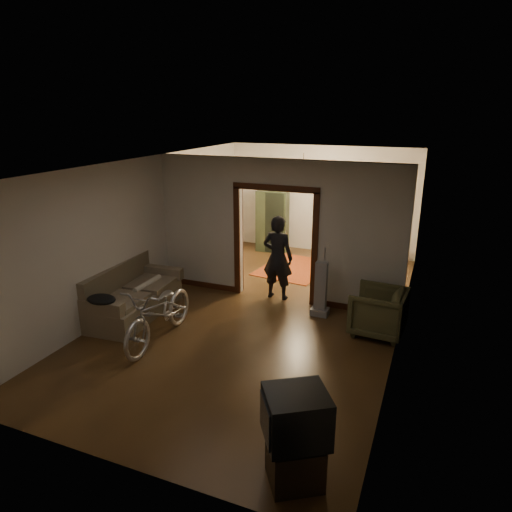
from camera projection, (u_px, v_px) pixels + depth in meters
The scene contains 24 objects.
floor at pixel (262, 311), 8.70m from camera, with size 5.00×8.50×0.01m, color #382311.
ceiling at pixel (263, 163), 7.84m from camera, with size 5.00×8.50×0.01m, color white.
wall_back at pixel (321, 200), 12.01m from camera, with size 5.00×0.02×2.80m, color beige.
wall_left at pixel (147, 228), 9.16m from camera, with size 0.02×8.50×2.80m, color beige.
wall_right at pixel (406, 257), 7.37m from camera, with size 0.02×8.50×2.80m, color beige.
partition_wall at pixel (276, 231), 8.93m from camera, with size 5.00×0.14×2.80m, color beige.
door_casing at pixel (276, 246), 9.02m from camera, with size 1.74×0.20×2.32m, color #38190C.
far_window at pixel (347, 196), 11.68m from camera, with size 0.98×0.06×1.28m, color black.
chandelier at pixel (303, 171), 10.18m from camera, with size 0.24×0.24×0.24m, color #FFE0A5.
light_switch at pixel (327, 245), 8.53m from camera, with size 0.08×0.01×0.12m, color silver.
sofa at pixel (134, 291), 8.42m from camera, with size 0.91×2.03×0.94m, color brown.
rolled_paper at pixel (147, 283), 8.63m from camera, with size 0.10×0.10×0.80m, color beige.
jacket at pixel (101, 299), 7.54m from camera, with size 0.50×0.38×0.15m, color black.
bicycle at pixel (160, 312), 7.46m from camera, with size 0.68×1.94×1.02m, color silver.
armchair at pixel (378, 312), 7.74m from camera, with size 0.86×0.89×0.81m, color #4A492A.
tv_stand at pixel (295, 462), 4.67m from camera, with size 0.53×0.48×0.48m, color black.
crt_tv at pixel (296, 416), 4.50m from camera, with size 0.61×0.55×0.53m, color black.
vacuum at pixel (321, 289), 8.40m from camera, with size 0.32×0.26×1.05m, color gray.
person at pixel (278, 258), 9.08m from camera, with size 0.63×0.41×1.72m, color black.
oriental_rug at pixel (294, 268), 11.03m from camera, with size 1.44×1.90×0.01m, color maroon.
locker at pixel (272, 221), 12.20m from camera, with size 0.82×0.45×1.64m, color #2C3721.
globe at pixel (273, 179), 11.85m from camera, with size 0.27×0.27×0.27m, color #1E5972.
desk at pixel (359, 247), 11.35m from camera, with size 1.07×0.60×0.79m, color black.
desk_chair at pixel (325, 246), 11.39m from camera, with size 0.37×0.37×0.84m, color black.
Camera 1 is at (2.89, -7.41, 3.69)m, focal length 32.00 mm.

